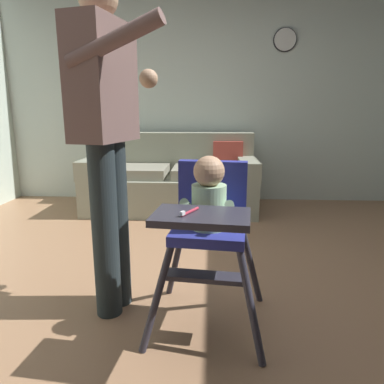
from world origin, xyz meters
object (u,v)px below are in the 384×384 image
Objects in this scene: high_chair at (209,213)px; adult_standing at (107,136)px; wall_clock at (285,40)px; couch at (172,180)px.

high_chair is 0.53× the size of adult_standing.
adult_standing is at bearing -97.56° from high_chair.
adult_standing is 6.37× the size of wall_clock.
adult_standing reaches higher than couch.
wall_clock reaches higher than high_chair.
high_chair is (0.43, -2.25, 0.28)m from couch.
wall_clock is at bearing 169.03° from high_chair.
high_chair is at bearing -0.44° from adult_standing.
high_chair is 3.14m from wall_clock.
couch is 7.03× the size of wall_clock.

